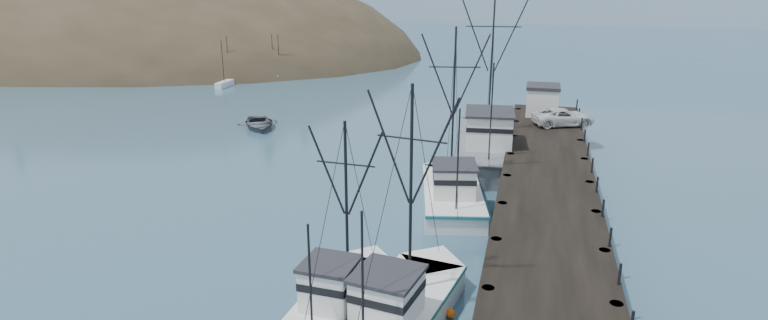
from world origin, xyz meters
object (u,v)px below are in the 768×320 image
trawler_near (401,308)px  trawler_mid (342,299)px  pier (547,183)px  pier_shed (542,100)px  trawler_far (451,191)px  pickup_truck (563,117)px  work_vessel (487,145)px  motorboat (259,128)px

trawler_near → trawler_mid: 2.75m
pier → pier_shed: size_ratio=13.75×
trawler_near → trawler_mid: trawler_near is taller
trawler_near → trawler_far: trawler_far is taller
trawler_near → pickup_truck: 31.08m
trawler_far → work_vessel: 10.41m
pier → trawler_mid: trawler_mid is taller
pier_shed → pier: bearing=-88.6°
pier_shed → motorboat: size_ratio=0.56×
trawler_near → motorboat: bearing=125.1°
work_vessel → pickup_truck: bearing=39.4°
work_vessel → pier: bearing=-64.0°
pier → trawler_mid: (-9.03, -15.56, -0.87)m
trawler_mid → pier: bearing=59.9°
pickup_truck → trawler_near: bearing=144.6°
motorboat → trawler_mid: bearing=-89.5°
trawler_far → pier_shed: (5.69, 18.79, 2.60)m
pickup_truck → motorboat: size_ratio=0.92×
trawler_near → trawler_mid: size_ratio=1.18×
trawler_mid → motorboat: (-18.23, 29.75, -0.82)m
trawler_near → trawler_far: bearing=89.4°
pier_shed → trawler_far: bearing=-106.8°
pier → motorboat: size_ratio=7.67×
pier → pickup_truck: bearing=84.5°
trawler_near → work_vessel: 25.16m
trawler_near → pickup_truck: trawler_near is taller
motorboat → pier_shed: bearing=-22.9°
work_vessel → pier_shed: work_vessel is taller
trawler_far → pier_shed: size_ratio=3.71×
pier → motorboat: (-27.26, 14.18, -1.69)m
motorboat → trawler_far: bearing=-66.4°
pier_shed → motorboat: bearing=-171.9°
pier_shed → pickup_truck: size_ratio=0.61×
trawler_far → trawler_near: bearing=-90.6°
trawler_mid → motorboat: size_ratio=1.61×
pickup_truck → motorboat: 28.77m
work_vessel → pier_shed: bearing=63.8°
trawler_mid → trawler_far: size_ratio=0.78×
trawler_mid → work_vessel: (4.40, 25.06, 0.41)m
pier_shed → trawler_near: bearing=-99.9°
trawler_far → work_vessel: (1.50, 10.29, 0.41)m
trawler_near → motorboat: size_ratio=1.91×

